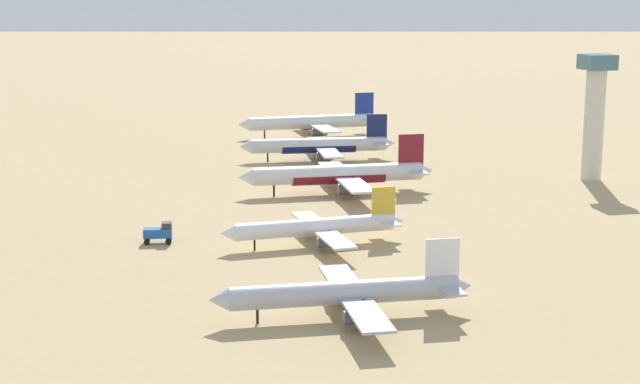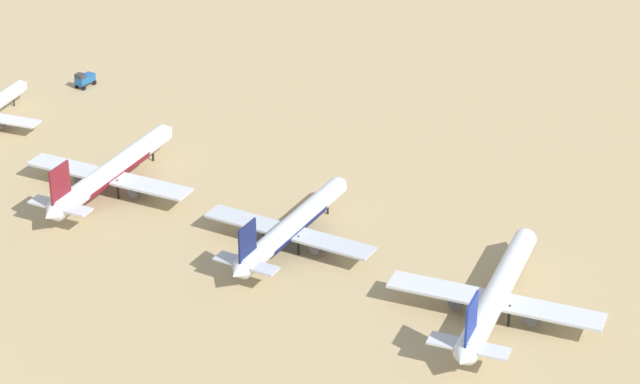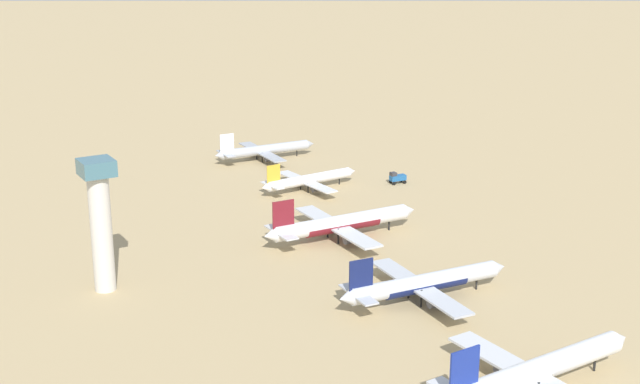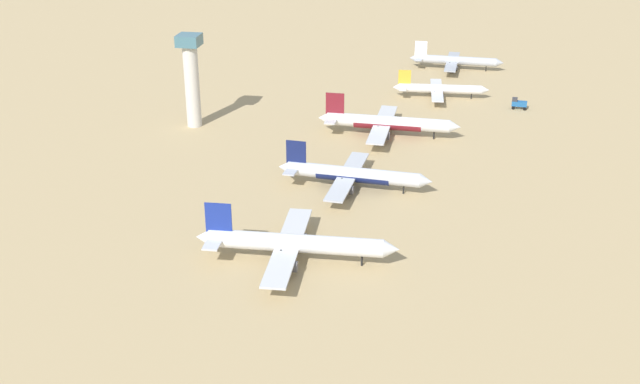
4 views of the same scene
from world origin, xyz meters
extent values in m
plane|color=tan|center=(0.00, 0.00, 0.00)|extent=(1800.00, 1800.00, 0.00)
cylinder|color=silver|center=(-15.22, -83.73, 4.62)|extent=(39.76, 5.83, 4.18)
cone|color=silver|center=(6.34, -82.83, 4.62)|extent=(3.69, 4.24, 4.10)
cone|color=silver|center=(-36.55, -84.62, 4.62)|extent=(3.24, 3.89, 3.76)
cube|color=navy|center=(-32.59, -84.45, 9.52)|extent=(6.06, 0.64, 7.70)
cube|color=silver|center=(-33.25, -84.48, 5.04)|extent=(4.07, 13.34, 0.40)
cube|color=silver|center=(-16.87, -83.80, 3.89)|extent=(7.05, 37.62, 0.50)
cylinder|color=#4C4C54|center=(-16.26, -77.16, 2.38)|extent=(4.72, 2.72, 2.53)
cylinder|color=#4C4C54|center=(-15.71, -90.36, 2.38)|extent=(4.72, 2.72, 2.53)
cylinder|color=black|center=(-0.17, -83.10, 2.10)|extent=(0.48, 0.48, 4.20)
cylinder|color=black|center=(-18.09, -80.99, 2.10)|extent=(0.48, 0.48, 4.20)
cylinder|color=black|center=(-17.85, -86.70, 2.10)|extent=(0.48, 0.48, 4.20)
cylinder|color=silver|center=(-7.93, -41.47, 4.26)|extent=(36.73, 6.64, 3.86)
cone|color=silver|center=(11.90, -42.99, 4.26)|extent=(3.53, 4.02, 3.78)
cone|color=silver|center=(-27.57, -39.96, 4.26)|extent=(3.10, 3.68, 3.47)
cube|color=#141E51|center=(-23.92, -40.24, 8.78)|extent=(5.59, 0.78, 7.11)
cube|color=#B6BBC5|center=(-24.53, -40.20, 4.65)|extent=(4.17, 12.39, 0.37)
cube|color=#B6BBC5|center=(-9.45, -41.35, 3.59)|extent=(7.70, 34.80, 0.46)
cylinder|color=#4C4C54|center=(-8.18, -35.34, 2.19)|extent=(4.43, 2.65, 2.33)
cylinder|color=#4C4C54|center=(-9.11, -47.49, 2.19)|extent=(4.43, 2.65, 2.33)
cylinder|color=black|center=(5.91, -42.53, 1.94)|extent=(0.45, 0.45, 3.88)
cylinder|color=black|center=(-10.26, -38.65, 1.94)|extent=(0.45, 0.45, 3.88)
cylinder|color=black|center=(-10.67, -43.91, 1.94)|extent=(0.45, 0.45, 3.88)
cylinder|color=#141E51|center=(-7.93, -41.47, 3.97)|extent=(20.34, 5.39, 3.87)
cylinder|color=silver|center=(-2.75, 1.46, 4.56)|extent=(39.18, 5.17, 4.13)
cone|color=silver|center=(18.53, 0.90, 4.56)|extent=(3.58, 4.13, 4.04)
cone|color=silver|center=(-23.80, 2.02, 4.56)|extent=(3.14, 3.79, 3.71)
cube|color=maroon|center=(-19.89, 1.92, 9.39)|extent=(5.98, 0.54, 7.60)
cube|color=silver|center=(-20.55, 1.94, 4.97)|extent=(3.82, 13.12, 0.39)
cube|color=silver|center=(-4.37, 1.51, 3.84)|extent=(6.41, 37.05, 0.49)
cylinder|color=#4C4C54|center=(-3.33, 8.00, 2.35)|extent=(4.63, 2.62, 2.50)
cylinder|color=#4C4C54|center=(-3.68, -5.03, 2.35)|extent=(4.63, 2.62, 2.50)
cylinder|color=black|center=(12.10, 1.07, 2.07)|extent=(0.48, 0.48, 4.15)
cylinder|color=black|center=(-5.38, 4.36, 2.07)|extent=(0.48, 0.48, 4.15)
cylinder|color=black|center=(-5.53, -1.29, 2.07)|extent=(0.48, 0.48, 4.15)
cylinder|color=maroon|center=(-2.75, 1.46, 4.25)|extent=(21.60, 4.71, 4.13)
cone|color=white|center=(28.66, 46.03, 3.50)|extent=(2.87, 3.28, 3.11)
cylinder|color=#4C4C54|center=(12.11, 39.90, 1.80)|extent=(3.62, 2.15, 1.92)
cylinder|color=black|center=(23.73, 45.69, 1.59)|extent=(0.37, 0.37, 3.19)
cube|color=#1E5999|center=(40.37, 36.88, 1.95)|extent=(5.41, 2.83, 1.70)
cube|color=#333338|center=(38.68, 37.05, 3.35)|extent=(2.01, 2.25, 1.10)
cylinder|color=black|center=(38.29, 35.94, 0.55)|extent=(1.13, 0.46, 1.10)
cylinder|color=black|center=(38.53, 38.23, 0.55)|extent=(1.13, 0.46, 1.10)
cylinder|color=black|center=(42.22, 35.53, 0.55)|extent=(1.13, 0.46, 1.10)
cylinder|color=black|center=(42.46, 37.81, 0.55)|extent=(1.13, 0.46, 1.10)
camera|label=1|loc=(50.26, 214.11, 46.69)|focal=55.02mm
camera|label=2|loc=(-196.69, -132.10, 121.77)|focal=71.83mm
camera|label=3|loc=(-117.20, -182.03, 78.31)|focal=48.83mm
camera|label=4|loc=(17.44, -235.99, 87.78)|focal=44.14mm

